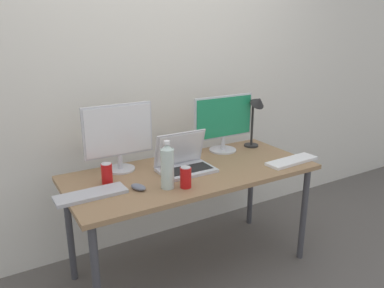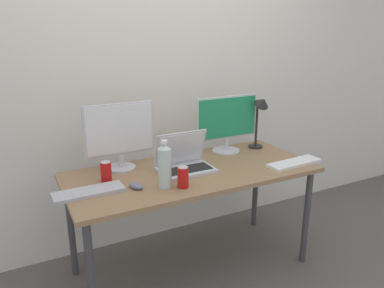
# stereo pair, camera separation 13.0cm
# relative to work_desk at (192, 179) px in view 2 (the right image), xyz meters

# --- Properties ---
(ground_plane) EXTENTS (16.00, 16.00, 0.00)m
(ground_plane) POSITION_rel_work_desk_xyz_m (0.00, 0.00, -0.67)
(ground_plane) COLOR #5B5651
(wall_back) EXTENTS (7.00, 0.08, 2.60)m
(wall_back) POSITION_rel_work_desk_xyz_m (0.00, 0.59, 0.63)
(wall_back) COLOR silver
(wall_back) RESTS_ON ground
(work_desk) EXTENTS (1.62, 0.72, 0.74)m
(work_desk) POSITION_rel_work_desk_xyz_m (0.00, 0.00, 0.00)
(work_desk) COLOR #424247
(work_desk) RESTS_ON ground
(monitor_left) EXTENTS (0.46, 0.19, 0.44)m
(monitor_left) POSITION_rel_work_desk_xyz_m (-0.40, 0.24, 0.30)
(monitor_left) COLOR silver
(monitor_left) RESTS_ON work_desk
(monitor_center) EXTENTS (0.50, 0.20, 0.42)m
(monitor_center) POSITION_rel_work_desk_xyz_m (0.41, 0.23, 0.30)
(monitor_center) COLOR silver
(monitor_center) RESTS_ON work_desk
(laptop_silver) EXTENTS (0.35, 0.24, 0.25)m
(laptop_silver) POSITION_rel_work_desk_xyz_m (-0.04, 0.03, 0.12)
(laptop_silver) COLOR silver
(laptop_silver) RESTS_ON work_desk
(keyboard_main) EXTENTS (0.39, 0.14, 0.02)m
(keyboard_main) POSITION_rel_work_desk_xyz_m (-0.68, -0.06, 0.08)
(keyboard_main) COLOR #B2B2B7
(keyboard_main) RESTS_ON work_desk
(keyboard_aux) EXTENTS (0.41, 0.15, 0.02)m
(keyboard_aux) POSITION_rel_work_desk_xyz_m (0.67, -0.22, 0.08)
(keyboard_aux) COLOR white
(keyboard_aux) RESTS_ON work_desk
(mouse_by_keyboard) EXTENTS (0.09, 0.12, 0.03)m
(mouse_by_keyboard) POSITION_rel_work_desk_xyz_m (-0.42, -0.11, 0.08)
(mouse_by_keyboard) COLOR slate
(mouse_by_keyboard) RESTS_ON work_desk
(water_bottle) EXTENTS (0.08, 0.08, 0.29)m
(water_bottle) POSITION_rel_work_desk_xyz_m (-0.26, -0.17, 0.20)
(water_bottle) COLOR silver
(water_bottle) RESTS_ON work_desk
(soda_can_near_keyboard) EXTENTS (0.07, 0.07, 0.13)m
(soda_can_near_keyboard) POSITION_rel_work_desk_xyz_m (-0.17, -0.22, 0.13)
(soda_can_near_keyboard) COLOR red
(soda_can_near_keyboard) RESTS_ON work_desk
(soda_can_by_laptop) EXTENTS (0.07, 0.07, 0.13)m
(soda_can_by_laptop) POSITION_rel_work_desk_xyz_m (-0.54, 0.07, 0.13)
(soda_can_by_laptop) COLOR red
(soda_can_by_laptop) RESTS_ON work_desk
(desk_lamp) EXTENTS (0.11, 0.18, 0.42)m
(desk_lamp) POSITION_rel_work_desk_xyz_m (0.66, 0.17, 0.35)
(desk_lamp) COLOR black
(desk_lamp) RESTS_ON work_desk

